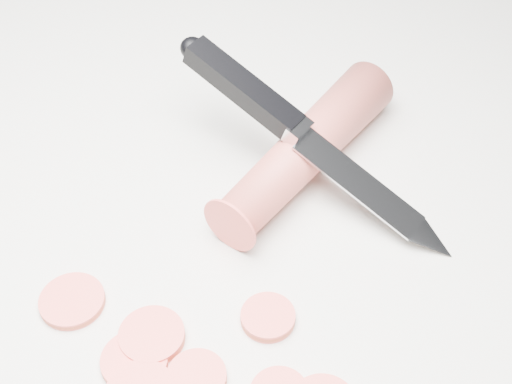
% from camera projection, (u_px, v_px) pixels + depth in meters
% --- Properties ---
extents(ground, '(2.40, 2.40, 0.00)m').
position_uv_depth(ground, '(241.00, 273.00, 0.46)').
color(ground, beige).
rests_on(ground, ground).
extents(carrot, '(0.08, 0.18, 0.04)m').
position_uv_depth(carrot, '(306.00, 148.00, 0.51)').
color(carrot, '#BB443B').
rests_on(carrot, ground).
extents(carrot_slice_0, '(0.04, 0.04, 0.01)m').
position_uv_depth(carrot_slice_0, '(72.00, 301.00, 0.44)').
color(carrot_slice_0, '#EA473F').
rests_on(carrot_slice_0, ground).
extents(carrot_slice_2, '(0.04, 0.04, 0.01)m').
position_uv_depth(carrot_slice_2, '(134.00, 361.00, 0.41)').
color(carrot_slice_2, '#EA473F').
rests_on(carrot_slice_2, ground).
extents(carrot_slice_5, '(0.04, 0.04, 0.01)m').
position_uv_depth(carrot_slice_5, '(152.00, 336.00, 0.42)').
color(carrot_slice_5, '#EA473F').
rests_on(carrot_slice_5, ground).
extents(carrot_slice_6, '(0.03, 0.03, 0.01)m').
position_uv_depth(carrot_slice_6, '(197.00, 377.00, 0.40)').
color(carrot_slice_6, '#EA473F').
rests_on(carrot_slice_6, ground).
extents(carrot_slice_8, '(0.03, 0.03, 0.01)m').
position_uv_depth(carrot_slice_8, '(268.00, 317.00, 0.43)').
color(carrot_slice_8, '#EA473F').
rests_on(carrot_slice_8, ground).
extents(kitchen_knife, '(0.23, 0.09, 0.08)m').
position_uv_depth(kitchen_knife, '(313.00, 140.00, 0.48)').
color(kitchen_knife, '#B4B6BB').
rests_on(kitchen_knife, ground).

